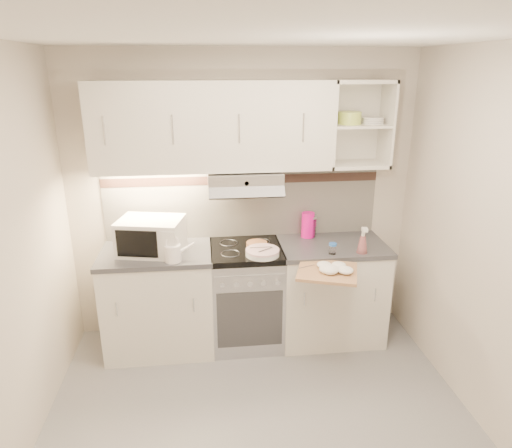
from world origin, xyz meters
name	(u,v)px	position (x,y,z in m)	size (l,w,h in m)	color
ground	(262,430)	(0.00, 0.00, 0.00)	(3.00, 3.00, 0.00)	gray
room_shell	(256,185)	(0.00, 0.37, 1.63)	(3.04, 2.84, 2.52)	beige
base_cabinet_left	(160,302)	(-0.75, 1.10, 0.43)	(0.90, 0.60, 0.86)	silver
worktop_left	(156,254)	(-0.75, 1.10, 0.88)	(0.92, 0.62, 0.04)	#47474C
base_cabinet_right	(330,292)	(0.75, 1.10, 0.43)	(0.90, 0.60, 0.86)	silver
worktop_right	(332,246)	(0.75, 1.10, 0.88)	(0.92, 0.62, 0.04)	#47474C
electric_range	(246,295)	(0.00, 1.10, 0.45)	(0.60, 0.60, 0.90)	#B7B7BC
microwave	(151,236)	(-0.78, 1.09, 1.04)	(0.57, 0.47, 0.28)	silver
watering_can	(174,252)	(-0.59, 0.88, 0.98)	(0.24, 0.14, 0.21)	white
plate_stack	(262,252)	(0.12, 0.92, 0.93)	(0.27, 0.27, 0.06)	silver
bread_loaf	(257,245)	(0.09, 1.10, 0.92)	(0.18, 0.18, 0.04)	#A5643A
pink_pitcher	(308,225)	(0.57, 1.29, 1.01)	(0.12, 0.11, 0.23)	#FD0B9B
glass_jar	(311,226)	(0.60, 1.30, 1.00)	(0.10, 0.10, 0.19)	white
spice_jar	(333,248)	(0.69, 0.88, 0.95)	(0.06, 0.06, 0.09)	white
spray_bottle	(363,242)	(0.94, 0.88, 0.99)	(0.09, 0.09, 0.24)	pink
cutting_board	(327,272)	(0.57, 0.61, 0.87)	(0.44, 0.40, 0.02)	tan
dish_towel	(335,267)	(0.62, 0.59, 0.92)	(0.25, 0.21, 0.07)	white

